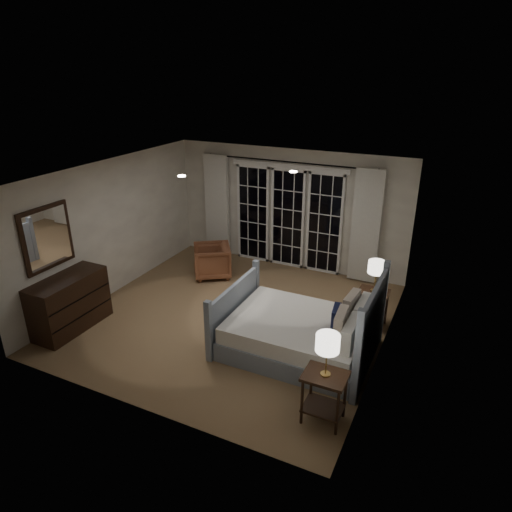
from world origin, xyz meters
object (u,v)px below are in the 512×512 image
at_px(nightstand_right, 373,303).
at_px(armchair, 212,261).
at_px(lamp_left, 328,344).
at_px(dresser, 70,303).
at_px(nightstand_left, 324,390).
at_px(lamp_right, 377,268).
at_px(bed, 302,333).

xyz_separation_m(nightstand_right, armchair, (-3.37, 0.53, -0.09)).
distance_m(lamp_left, dresser, 4.44).
distance_m(nightstand_left, lamp_left, 0.66).
relative_size(nightstand_left, lamp_right, 1.26).
xyz_separation_m(nightstand_right, dresser, (-4.43, -2.19, 0.04)).
bearing_deg(armchair, lamp_left, 14.35).
distance_m(nightstand_left, nightstand_right, 2.46).
distance_m(nightstand_right, armchair, 3.41).
xyz_separation_m(nightstand_right, lamp_left, (-0.05, -2.46, 0.69)).
bearing_deg(lamp_right, nightstand_right, 36.87).
distance_m(bed, dresser, 3.78).
distance_m(armchair, dresser, 2.92).
relative_size(lamp_left, armchair, 0.75).
distance_m(nightstand_left, lamp_right, 2.53).
bearing_deg(lamp_right, armchair, 171.05).
bearing_deg(bed, lamp_right, 57.02).
distance_m(bed, armchair, 3.12).
height_order(lamp_left, armchair, lamp_left).
bearing_deg(armchair, bed, 22.30).
bearing_deg(dresser, nightstand_right, 26.29).
distance_m(nightstand_right, lamp_left, 2.55).
distance_m(bed, lamp_right, 1.62).
relative_size(bed, nightstand_left, 3.27).
relative_size(armchair, dresser, 0.57).
bearing_deg(dresser, lamp_left, -3.47).
relative_size(lamp_right, armchair, 0.73).
bearing_deg(nightstand_right, armchair, 171.05).
xyz_separation_m(lamp_left, dresser, (-4.39, 0.27, -0.65)).
relative_size(bed, lamp_left, 4.03).
bearing_deg(lamp_left, lamp_right, 88.94).
bearing_deg(lamp_right, lamp_left, -91.06).
bearing_deg(armchair, nightstand_right, 47.33).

